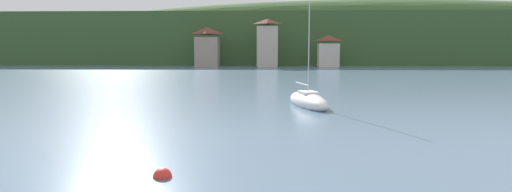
# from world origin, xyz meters

# --- Properties ---
(wooded_hillside) EXTENTS (352.00, 55.25, 30.39)m
(wooded_hillside) POSITION_xyz_m (19.65, 153.00, 5.41)
(wooded_hillside) COLOR #38562D
(wooded_hillside) RESTS_ON ground_plane
(shore_building_west) EXTENTS (5.34, 4.69, 8.79)m
(shore_building_west) POSITION_xyz_m (-13.45, 115.39, 4.26)
(shore_building_west) COLOR gray
(shore_building_west) RESTS_ON ground_plane
(shore_building_westcentral) EXTENTS (4.79, 3.45, 10.52)m
(shore_building_westcentral) POSITION_xyz_m (0.00, 114.80, 5.13)
(shore_building_westcentral) COLOR #BCB29E
(shore_building_westcentral) RESTS_ON ground_plane
(shore_building_central) EXTENTS (4.65, 3.89, 6.98)m
(shore_building_central) POSITION_xyz_m (13.45, 115.01, 3.38)
(shore_building_central) COLOR beige
(shore_building_central) RESTS_ON ground_plane
(sailboat_far_7) EXTENTS (3.20, 6.46, 7.46)m
(sailboat_far_7) POSITION_xyz_m (3.29, 52.83, 0.32)
(sailboat_far_7) COLOR white
(sailboat_far_7) RESTS_ON ground_plane
(mooring_buoy_near) EXTENTS (0.59, 0.59, 0.59)m
(mooring_buoy_near) POSITION_xyz_m (-2.68, 36.77, 0.00)
(mooring_buoy_near) COLOR red
(mooring_buoy_near) RESTS_ON ground_plane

